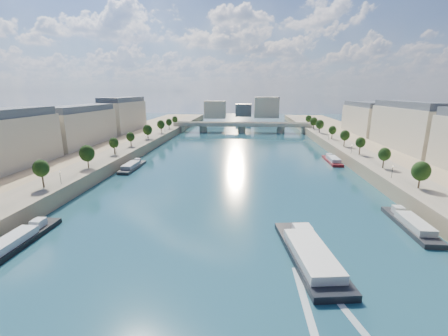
# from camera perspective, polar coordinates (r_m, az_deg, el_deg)

# --- Properties ---
(ground) EXTENTS (700.00, 700.00, 0.00)m
(ground) POSITION_cam_1_polar(r_m,az_deg,el_deg) (118.90, 2.08, -1.71)
(ground) COLOR #0E343E
(ground) RESTS_ON ground
(quay_left) EXTENTS (44.00, 520.00, 5.00)m
(quay_left) POSITION_cam_1_polar(r_m,az_deg,el_deg) (140.74, -28.65, 0.10)
(quay_left) COLOR #9E8460
(quay_left) RESTS_ON ground
(quay_right) EXTENTS (44.00, 520.00, 5.00)m
(quay_right) POSITION_cam_1_polar(r_m,az_deg,el_deg) (136.07, 34.01, -1.05)
(quay_right) COLOR #9E8460
(quay_right) RESTS_ON ground
(pave_left) EXTENTS (14.00, 520.00, 0.10)m
(pave_left) POSITION_cam_1_polar(r_m,az_deg,el_deg) (132.62, -23.34, 1.05)
(pave_left) COLOR gray
(pave_left) RESTS_ON quay_left
(pave_right) EXTENTS (14.00, 520.00, 0.10)m
(pave_right) POSITION_cam_1_polar(r_m,az_deg,el_deg) (128.71, 28.36, 0.11)
(pave_right) COLOR gray
(pave_right) RESTS_ON quay_right
(trees_left) EXTENTS (4.80, 268.80, 8.26)m
(trees_left) POSITION_cam_1_polar(r_m,az_deg,el_deg) (132.42, -22.41, 3.53)
(trees_left) COLOR #382B1E
(trees_left) RESTS_ON ground
(trees_right) EXTENTS (4.80, 268.80, 8.26)m
(trees_right) POSITION_cam_1_polar(r_m,az_deg,el_deg) (135.90, 26.21, 3.39)
(trees_right) COLOR #382B1E
(trees_right) RESTS_ON ground
(lamps_left) EXTENTS (0.36, 200.36, 4.28)m
(lamps_left) POSITION_cam_1_polar(r_m,az_deg,el_deg) (121.36, -23.72, 1.19)
(lamps_left) COLOR black
(lamps_left) RESTS_ON ground
(lamps_right) EXTENTS (0.36, 200.36, 4.28)m
(lamps_right) POSITION_cam_1_polar(r_m,az_deg,el_deg) (130.90, 25.85, 1.85)
(lamps_right) COLOR black
(lamps_right) RESTS_ON ground
(buildings_left) EXTENTS (16.00, 226.00, 23.20)m
(buildings_left) POSITION_cam_1_polar(r_m,az_deg,el_deg) (155.54, -30.95, 6.27)
(buildings_left) COLOR #C4B897
(buildings_left) RESTS_ON ground
(buildings_right) EXTENTS (16.00, 226.00, 23.20)m
(buildings_right) POSITION_cam_1_polar(r_m,az_deg,el_deg) (150.55, 36.88, 5.24)
(buildings_right) COLOR #C4B897
(buildings_right) RESTS_ON ground
(skyline) EXTENTS (79.00, 42.00, 22.00)m
(skyline) POSITION_cam_1_polar(r_m,az_deg,el_deg) (334.16, 4.27, 11.23)
(skyline) COLOR #C4B897
(skyline) RESTS_ON ground
(bridge) EXTENTS (112.00, 12.00, 8.15)m
(bridge) POSITION_cam_1_polar(r_m,az_deg,el_deg) (249.22, 3.39, 7.96)
(bridge) COLOR #C1B79E
(bridge) RESTS_ON ground
(tour_barge) EXTENTS (11.60, 28.54, 3.78)m
(tour_barge) POSITION_cam_1_polar(r_m,az_deg,el_deg) (65.36, 15.97, -15.47)
(tour_barge) COLOR black
(tour_barge) RESTS_ON ground
(wake) EXTENTS (11.07, 26.01, 0.04)m
(wake) POSITION_cam_1_polar(r_m,az_deg,el_deg) (52.65, 19.72, -25.35)
(wake) COLOR silver
(wake) RESTS_ON ground
(moored_barges_right) EXTENTS (5.00, 166.47, 3.60)m
(moored_barges_right) POSITION_cam_1_polar(r_m,az_deg,el_deg) (80.08, 35.60, -12.14)
(moored_barges_right) COLOR black
(moored_barges_right) RESTS_ON ground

